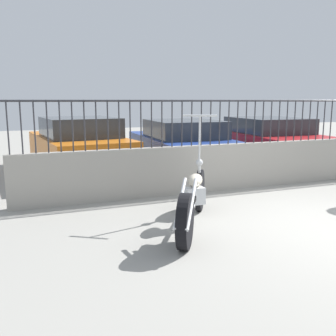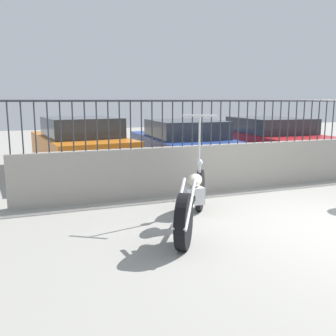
{
  "view_description": "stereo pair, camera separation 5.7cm",
  "coord_description": "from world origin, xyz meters",
  "px_view_note": "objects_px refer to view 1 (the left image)",
  "views": [
    {
      "loc": [
        -4.01,
        -3.87,
        1.77
      ],
      "look_at": [
        -1.85,
        1.62,
        0.7
      ],
      "focal_mm": 40.0,
      "sensor_mm": 36.0,
      "label": 1
    },
    {
      "loc": [
        -3.95,
        -3.89,
        1.77
      ],
      "look_at": [
        -1.85,
        1.62,
        0.7
      ],
      "focal_mm": 40.0,
      "sensor_mm": 36.0,
      "label": 2
    }
  ],
  "objects_px": {
    "motorcycle_silver": "(192,201)",
    "car_orange": "(79,144)",
    "car_red": "(264,139)",
    "car_blue": "(182,143)"
  },
  "relations": [
    {
      "from": "motorcycle_silver",
      "to": "car_red",
      "type": "relative_size",
      "value": 0.43
    },
    {
      "from": "car_blue",
      "to": "car_red",
      "type": "xyz_separation_m",
      "value": [
        2.57,
        -0.04,
        0.02
      ]
    },
    {
      "from": "car_orange",
      "to": "car_red",
      "type": "bearing_deg",
      "value": -101.02
    },
    {
      "from": "motorcycle_silver",
      "to": "car_orange",
      "type": "bearing_deg",
      "value": 41.74
    },
    {
      "from": "motorcycle_silver",
      "to": "car_blue",
      "type": "xyz_separation_m",
      "value": [
        1.84,
        4.58,
        0.24
      ]
    },
    {
      "from": "motorcycle_silver",
      "to": "car_orange",
      "type": "xyz_separation_m",
      "value": [
        -0.8,
        4.99,
        0.29
      ]
    },
    {
      "from": "motorcycle_silver",
      "to": "car_orange",
      "type": "relative_size",
      "value": 0.48
    },
    {
      "from": "motorcycle_silver",
      "to": "car_blue",
      "type": "relative_size",
      "value": 0.47
    },
    {
      "from": "motorcycle_silver",
      "to": "car_orange",
      "type": "height_order",
      "value": "motorcycle_silver"
    },
    {
      "from": "car_orange",
      "to": "motorcycle_silver",
      "type": "bearing_deg",
      "value": -176.93
    }
  ]
}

